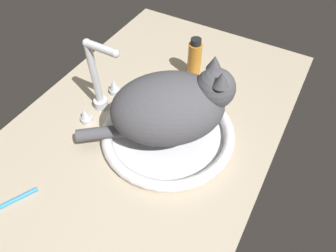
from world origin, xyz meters
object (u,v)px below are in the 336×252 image
at_px(sink_basin, 168,132).
at_px(faucet, 99,84).
at_px(cat, 174,106).
at_px(amber_bottle, 195,59).

bearing_deg(sink_basin, faucet, 90.00).
relative_size(sink_basin, faucet, 1.55).
relative_size(faucet, cat, 0.63).
relative_size(faucet, amber_bottle, 1.71).
xyz_separation_m(sink_basin, amber_bottle, (0.26, 0.05, 0.05)).
bearing_deg(amber_bottle, faucet, 148.06).
bearing_deg(faucet, sink_basin, -90.00).
bearing_deg(faucet, amber_bottle, -31.94).
xyz_separation_m(sink_basin, faucet, (0.00, 0.22, 0.08)).
xyz_separation_m(sink_basin, cat, (0.01, -0.01, 0.10)).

